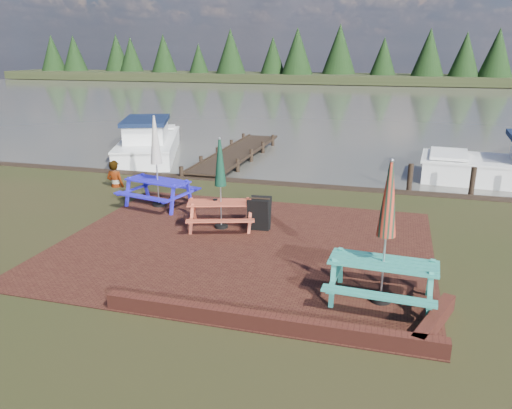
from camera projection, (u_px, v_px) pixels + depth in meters
The scene contains 12 objects.
ground at pixel (230, 261), 11.38m from camera, with size 120.00×120.00×0.00m, color black.
paving at pixel (243, 245), 12.30m from camera, with size 9.00×7.50×0.02m, color #391812.
brick_wall at pixel (304, 322), 8.56m from camera, with size 6.21×1.79×0.30m.
water at pixel (359, 102), 45.38m from camera, with size 120.00×60.00×0.02m, color #424038.
far_treeline at pixel (377, 59), 71.05m from camera, with size 120.00×10.00×8.10m.
picnic_table_teal at pixel (384, 255), 9.28m from camera, with size 2.09×1.89×2.77m.
picnic_table_red at pixel (221, 198), 13.24m from camera, with size 2.15×2.02×2.44m.
picnic_table_blue at pixel (157, 176), 15.09m from camera, with size 2.33×2.17×2.75m.
chalkboard at pixel (259, 214), 13.19m from camera, with size 0.57×0.57×0.90m.
jetty at pixel (236, 153), 22.61m from camera, with size 1.76×9.08×1.00m.
boat_jetty at pixel (149, 144), 23.22m from camera, with size 4.76×7.44×2.04m.
person at pixel (114, 161), 17.27m from camera, with size 0.68×0.45×1.86m, color gray.
Camera 1 is at (3.40, -9.93, 4.64)m, focal length 35.00 mm.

